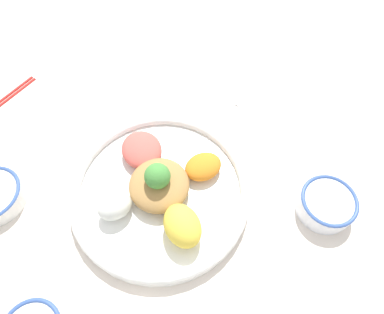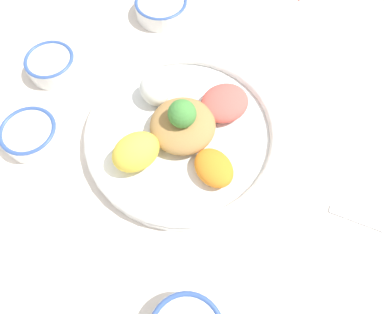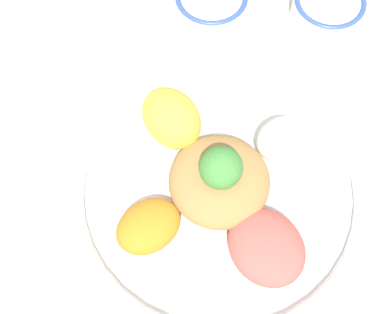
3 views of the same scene
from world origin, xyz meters
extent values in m
plane|color=silver|center=(0.00, 0.00, 0.00)|extent=(2.40, 2.40, 0.00)
cylinder|color=white|center=(-0.01, 0.00, 0.01)|extent=(0.35, 0.35, 0.02)
torus|color=white|center=(-0.01, 0.00, 0.03)|extent=(0.35, 0.35, 0.02)
ellipsoid|color=#E55B51|center=(-0.08, -0.06, 0.04)|extent=(0.12, 0.12, 0.04)
ellipsoid|color=white|center=(0.05, -0.07, 0.05)|extent=(0.08, 0.08, 0.05)
ellipsoid|color=yellow|center=(0.05, 0.06, 0.05)|extent=(0.10, 0.10, 0.06)
ellipsoid|color=orange|center=(-0.08, 0.07, 0.04)|extent=(0.09, 0.10, 0.04)
ellipsoid|color=#AD7F47|center=(-0.01, 0.00, 0.04)|extent=(0.12, 0.12, 0.05)
sphere|color=#478E3D|center=(-0.01, 0.00, 0.08)|extent=(0.05, 0.05, 0.05)
cylinder|color=white|center=(0.27, -0.12, 0.02)|extent=(0.10, 0.10, 0.04)
torus|color=#38569E|center=(0.27, -0.12, 0.04)|extent=(0.10, 0.10, 0.01)
cylinder|color=#DBB251|center=(0.27, -0.12, 0.03)|extent=(0.08, 0.08, 0.00)
cylinder|color=white|center=(0.26, 0.04, 0.02)|extent=(0.10, 0.10, 0.04)
camera|label=1|loc=(0.22, 0.13, 0.59)|focal=30.00mm
camera|label=2|loc=(-0.07, 0.28, 0.52)|focal=30.00mm
camera|label=3|loc=(-0.24, 0.00, 0.60)|focal=50.00mm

